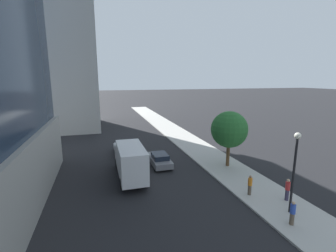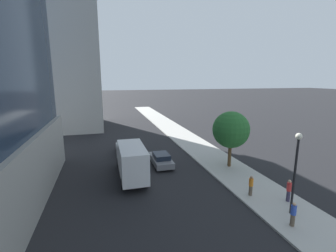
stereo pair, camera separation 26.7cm
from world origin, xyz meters
name	(u,v)px [view 1 (the left image)]	position (x,y,z in m)	size (l,w,h in m)	color
sidewalk	(245,181)	(8.28, 20.00, 0.07)	(4.73, 120.00, 0.15)	#B2AFA8
construction_building	(58,38)	(-10.72, 51.30, 16.64)	(13.83, 25.84, 37.00)	#B2AFA8
street_lamp	(295,161)	(8.19, 14.54, 3.94)	(0.44, 0.44, 5.79)	black
street_tree	(229,130)	(8.67, 23.86, 4.17)	(3.87, 3.87, 5.96)	brown
car_gray	(160,159)	(1.73, 26.47, 0.69)	(1.90, 4.62, 1.39)	slate
car_silver	(122,149)	(-1.83, 31.45, 0.71)	(1.89, 4.33, 1.42)	#B7B7BC
box_truck	(130,160)	(-1.83, 23.96, 1.86)	(2.31, 7.96, 3.39)	silver
pedestrian_blue_shirt	(293,213)	(7.18, 13.30, 0.97)	(0.34, 0.34, 1.62)	brown
pedestrian_orange_shirt	(250,185)	(7.00, 17.55, 0.99)	(0.34, 0.34, 1.65)	brown
pedestrian_red_shirt	(287,189)	(9.23, 15.96, 1.05)	(0.34, 0.34, 1.75)	#38334C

